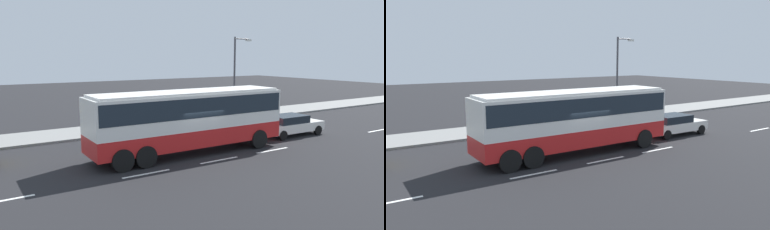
# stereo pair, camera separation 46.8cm
# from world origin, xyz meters

# --- Properties ---
(ground_plane) EXTENTS (120.00, 120.00, 0.00)m
(ground_plane) POSITION_xyz_m (0.00, 0.00, 0.00)
(ground_plane) COLOR black
(sidewalk_curb) EXTENTS (80.00, 4.00, 0.15)m
(sidewalk_curb) POSITION_xyz_m (0.00, 8.67, 0.07)
(sidewalk_curb) COLOR gray
(sidewalk_curb) RESTS_ON ground_plane
(lane_centreline) EXTENTS (39.91, 0.16, 0.01)m
(lane_centreline) POSITION_xyz_m (1.70, -1.81, 0.00)
(lane_centreline) COLOR white
(lane_centreline) RESTS_ON ground_plane
(coach_bus) EXTENTS (11.30, 2.80, 3.49)m
(coach_bus) POSITION_xyz_m (-0.14, 0.25, 2.16)
(coach_bus) COLOR red
(coach_bus) RESTS_ON ground_plane
(car_white_minivan) EXTENTS (4.64, 2.09, 1.41)m
(car_white_minivan) POSITION_xyz_m (8.20, 0.55, 0.76)
(car_white_minivan) COLOR white
(car_white_minivan) RESTS_ON ground_plane
(pedestrian_near_curb) EXTENTS (0.32, 0.32, 1.69)m
(pedestrian_near_curb) POSITION_xyz_m (-1.97, 8.19, 1.12)
(pedestrian_near_curb) COLOR black
(pedestrian_near_curb) RESTS_ON sidewalk_curb
(pedestrian_at_crossing) EXTENTS (0.32, 0.32, 1.64)m
(pedestrian_at_crossing) POSITION_xyz_m (3.62, 7.65, 1.09)
(pedestrian_at_crossing) COLOR #38334C
(pedestrian_at_crossing) RESTS_ON sidewalk_curb
(street_lamp) EXTENTS (1.77, 0.24, 6.77)m
(street_lamp) POSITION_xyz_m (9.05, 7.45, 4.05)
(street_lamp) COLOR #47474C
(street_lamp) RESTS_ON sidewalk_curb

